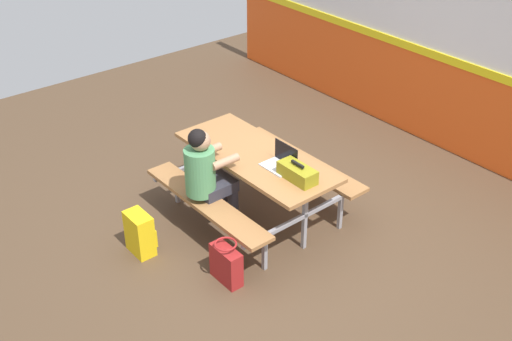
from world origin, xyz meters
TOP-DOWN VIEW (x-y plane):
  - ground_plane at (0.00, 0.00)m, footprint 10.00×10.00m
  - accent_backdrop at (0.00, 2.79)m, footprint 8.00×0.14m
  - picnic_table_main at (-0.40, 0.00)m, footprint 1.84×1.57m
  - student_nearer at (-0.48, -0.56)m, footprint 0.36×0.53m
  - laptop_silver at (-0.07, 0.04)m, footprint 0.32×0.22m
  - toolbox_grey at (0.20, 0.01)m, footprint 0.40×0.18m
  - backpack_dark at (-0.63, -1.27)m, footprint 0.30×0.22m
  - tote_bag_bright at (0.24, -0.88)m, footprint 0.34×0.21m

SIDE VIEW (x-z plane):
  - ground_plane at x=0.00m, z-range -0.02..0.00m
  - tote_bag_bright at x=0.24m, z-range -0.02..0.41m
  - backpack_dark at x=-0.63m, z-range 0.00..0.44m
  - picnic_table_main at x=-0.40m, z-range 0.20..0.94m
  - student_nearer at x=-0.48m, z-range 0.10..1.31m
  - laptop_silver at x=-0.07m, z-range 0.67..0.90m
  - toolbox_grey at x=0.20m, z-range 0.72..0.90m
  - accent_backdrop at x=0.00m, z-range -0.05..2.55m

